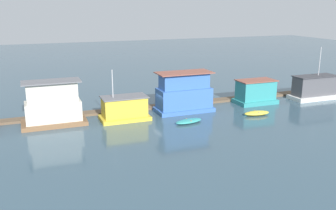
% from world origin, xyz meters
% --- Properties ---
extents(ground_plane, '(200.00, 200.00, 0.00)m').
position_xyz_m(ground_plane, '(0.00, 0.00, 0.00)').
color(ground_plane, '#385160').
extents(dock_walkway, '(59.60, 1.77, 0.30)m').
position_xyz_m(dock_walkway, '(0.00, 3.17, 0.15)').
color(dock_walkway, brown).
rests_on(dock_walkway, ground_plane).
extents(houseboat_brown, '(7.29, 3.87, 5.17)m').
position_xyz_m(houseboat_brown, '(-13.66, 0.48, 2.27)').
color(houseboat_brown, brown).
rests_on(houseboat_brown, ground_plane).
extents(houseboat_yellow, '(5.91, 3.41, 6.21)m').
position_xyz_m(houseboat_yellow, '(-5.50, -0.60, 1.38)').
color(houseboat_yellow, gold).
rests_on(houseboat_yellow, ground_plane).
extents(houseboat_blue, '(7.47, 3.65, 5.20)m').
position_xyz_m(houseboat_blue, '(2.70, 0.20, 2.35)').
color(houseboat_blue, '#3866B7').
rests_on(houseboat_blue, ground_plane).
extents(houseboat_teal, '(5.74, 3.40, 3.35)m').
position_xyz_m(houseboat_teal, '(13.79, 0.39, 1.60)').
color(houseboat_teal, teal).
rests_on(houseboat_teal, ground_plane).
extents(houseboat_white, '(7.20, 3.22, 7.61)m').
position_xyz_m(houseboat_white, '(23.37, -0.46, 1.63)').
color(houseboat_white, white).
rests_on(houseboat_white, ground_plane).
extents(dinghy_teal, '(3.67, 1.99, 0.45)m').
position_xyz_m(dinghy_teal, '(1.21, -4.68, 0.23)').
color(dinghy_teal, teal).
rests_on(dinghy_teal, ground_plane).
extents(dinghy_yellow, '(3.47, 1.64, 0.54)m').
position_xyz_m(dinghy_yellow, '(10.58, -4.81, 0.27)').
color(dinghy_yellow, yellow).
rests_on(dinghy_yellow, ground_plane).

